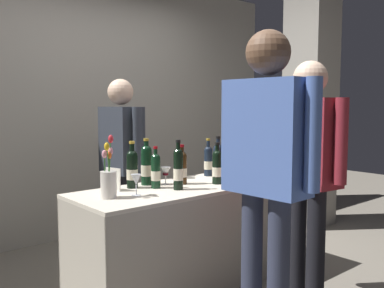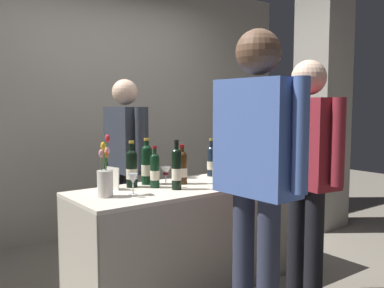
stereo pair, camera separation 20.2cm
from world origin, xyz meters
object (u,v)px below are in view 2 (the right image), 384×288
object	(u,v)px
concrete_pillar	(323,70)
featured_wine_bottle	(182,167)
display_bottle_0	(230,162)
vendor_presenter	(126,155)
wine_glass_mid	(133,180)
flower_vase	(105,179)
wine_glass_near_vendor	(166,172)
tasting_table	(192,216)
taster_foreground_right	(257,159)

from	to	relation	value
concrete_pillar	featured_wine_bottle	size ratio (longest dim) A/B	11.61
display_bottle_0	vendor_presenter	size ratio (longest dim) A/B	0.20
wine_glass_mid	vendor_presenter	distance (m)	0.84
flower_vase	wine_glass_near_vendor	bearing A→B (deg)	13.23
display_bottle_0	wine_glass_near_vendor	bearing A→B (deg)	172.17
display_bottle_0	vendor_presenter	bearing A→B (deg)	131.91
tasting_table	display_bottle_0	world-z (taller)	display_bottle_0
concrete_pillar	tasting_table	distance (m)	2.41
wine_glass_near_vendor	flower_vase	world-z (taller)	flower_vase
display_bottle_0	flower_vase	distance (m)	1.12
tasting_table	display_bottle_0	bearing A→B (deg)	7.25
tasting_table	wine_glass_mid	size ratio (longest dim) A/B	12.90
concrete_pillar	wine_glass_near_vendor	world-z (taller)	concrete_pillar
wine_glass_mid	featured_wine_bottle	bearing A→B (deg)	13.75
wine_glass_near_vendor	tasting_table	bearing A→B (deg)	-42.46
tasting_table	vendor_presenter	size ratio (longest dim) A/B	1.16
taster_foreground_right	concrete_pillar	bearing A→B (deg)	-62.95
tasting_table	wine_glass_near_vendor	bearing A→B (deg)	137.54
featured_wine_bottle	taster_foreground_right	size ratio (longest dim) A/B	0.17
featured_wine_bottle	vendor_presenter	world-z (taller)	vendor_presenter
display_bottle_0	taster_foreground_right	xyz separation A→B (m)	(-0.67, -0.95, 0.17)
tasting_table	taster_foreground_right	world-z (taller)	taster_foreground_right
concrete_pillar	wine_glass_near_vendor	xyz separation A→B (m)	(-2.21, -0.26, -0.86)
taster_foreground_right	featured_wine_bottle	bearing A→B (deg)	-13.83
display_bottle_0	tasting_table	bearing A→B (deg)	-172.75
vendor_presenter	concrete_pillar	bearing A→B (deg)	82.44
concrete_pillar	vendor_presenter	distance (m)	2.38
taster_foreground_right	display_bottle_0	bearing A→B (deg)	-37.09
concrete_pillar	display_bottle_0	bearing A→B (deg)	-168.47
tasting_table	display_bottle_0	distance (m)	0.56
wine_glass_mid	taster_foreground_right	bearing A→B (deg)	-71.79
tasting_table	flower_vase	xyz separation A→B (m)	(-0.69, 0.00, 0.35)
concrete_pillar	display_bottle_0	size ratio (longest dim) A/B	10.94
flower_vase	featured_wine_bottle	bearing A→B (deg)	5.63
display_bottle_0	flower_vase	bearing A→B (deg)	-177.36
concrete_pillar	vendor_presenter	xyz separation A→B (m)	(-2.23, 0.32, -0.79)
flower_vase	vendor_presenter	distance (m)	0.88
flower_vase	taster_foreground_right	size ratio (longest dim) A/B	0.23
tasting_table	wine_glass_mid	world-z (taller)	wine_glass_mid
vendor_presenter	wine_glass_mid	bearing A→B (deg)	-24.51
featured_wine_bottle	wine_glass_mid	bearing A→B (deg)	-166.25
flower_vase	vendor_presenter	size ratio (longest dim) A/B	0.26
display_bottle_0	vendor_presenter	distance (m)	0.88
tasting_table	wine_glass_near_vendor	xyz separation A→B (m)	(-0.14, 0.13, 0.33)
display_bottle_0	wine_glass_mid	size ratio (longest dim) A/B	2.24
tasting_table	featured_wine_bottle	xyz separation A→B (m)	(-0.04, 0.07, 0.36)
flower_vase	vendor_presenter	xyz separation A→B (m)	(0.53, 0.71, 0.05)
concrete_pillar	vendor_presenter	size ratio (longest dim) A/B	2.20
display_bottle_0	vendor_presenter	world-z (taller)	vendor_presenter
tasting_table	flower_vase	size ratio (longest dim) A/B	4.51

